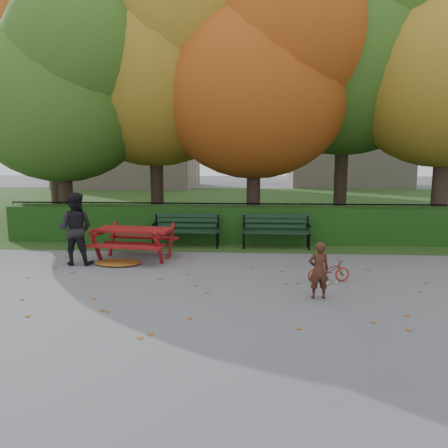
# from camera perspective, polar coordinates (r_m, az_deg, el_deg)

# --- Properties ---
(ground) EXTENTS (90.00, 90.00, 0.00)m
(ground) POSITION_cam_1_polar(r_m,az_deg,el_deg) (8.18, 0.34, -8.39)
(ground) COLOR slate
(ground) RESTS_ON ground
(grass_strip) EXTENTS (90.00, 90.00, 0.00)m
(grass_strip) POSITION_cam_1_polar(r_m,az_deg,el_deg) (21.94, 2.46, 2.58)
(grass_strip) COLOR #213B16
(grass_strip) RESTS_ON ground
(building_left) EXTENTS (10.00, 7.00, 15.00)m
(building_left) POSITION_cam_1_polar(r_m,az_deg,el_deg) (35.46, -12.39, 16.96)
(building_left) COLOR tan
(building_left) RESTS_ON ground
(building_right) EXTENTS (9.00, 6.00, 12.00)m
(building_right) POSITION_cam_1_polar(r_m,az_deg,el_deg) (36.76, 15.99, 14.18)
(building_right) COLOR tan
(building_right) RESTS_ON ground
(hedge) EXTENTS (13.00, 0.90, 1.00)m
(hedge) POSITION_cam_1_polar(r_m,az_deg,el_deg) (12.46, 1.54, -0.00)
(hedge) COLOR black
(hedge) RESTS_ON ground
(iron_fence) EXTENTS (14.00, 0.04, 1.02)m
(iron_fence) POSITION_cam_1_polar(r_m,az_deg,el_deg) (13.25, 1.67, 0.69)
(iron_fence) COLOR black
(iron_fence) RESTS_ON ground
(tree_a) EXTENTS (5.88, 5.60, 7.48)m
(tree_a) POSITION_cam_1_polar(r_m,az_deg,el_deg) (14.66, -19.86, 16.60)
(tree_a) COLOR #2E2119
(tree_a) RESTS_ON ground
(tree_b) EXTENTS (6.72, 6.40, 8.79)m
(tree_b) POSITION_cam_1_polar(r_m,az_deg,el_deg) (15.12, -7.94, 20.17)
(tree_b) COLOR #2E2119
(tree_b) RESTS_ON ground
(tree_c) EXTENTS (6.30, 6.00, 8.00)m
(tree_c) POSITION_cam_1_polar(r_m,az_deg,el_deg) (13.97, 5.47, 18.74)
(tree_c) COLOR #2E2119
(tree_c) RESTS_ON ground
(tree_d) EXTENTS (7.14, 6.80, 9.58)m
(tree_d) POSITION_cam_1_polar(r_m,az_deg,el_deg) (15.82, 17.32, 21.51)
(tree_d) COLOR #2E2119
(tree_d) RESTS_ON ground
(tree_f) EXTENTS (6.93, 6.60, 9.19)m
(tree_f) POSITION_cam_1_polar(r_m,az_deg,el_deg) (18.93, -21.13, 18.27)
(tree_f) COLOR #2E2119
(tree_f) RESTS_ON ground
(bench_left) EXTENTS (1.80, 0.57, 0.88)m
(bench_left) POSITION_cam_1_polar(r_m,az_deg,el_deg) (11.79, -4.93, -0.45)
(bench_left) COLOR black
(bench_left) RESTS_ON ground
(bench_right) EXTENTS (1.80, 0.57, 0.88)m
(bench_right) POSITION_cam_1_polar(r_m,az_deg,el_deg) (11.68, 6.80, -0.57)
(bench_right) COLOR black
(bench_right) RESTS_ON ground
(picnic_table) EXTENTS (1.91, 1.62, 0.85)m
(picnic_table) POSITION_cam_1_polar(r_m,az_deg,el_deg) (10.46, -11.65, -1.47)
(picnic_table) COLOR maroon
(picnic_table) RESTS_ON ground
(leaf_pile) EXTENTS (1.24, 1.03, 0.07)m
(leaf_pile) POSITION_cam_1_polar(r_m,az_deg,el_deg) (10.21, -13.60, -4.91)
(leaf_pile) COLOR brown
(leaf_pile) RESTS_ON ground
(leaf_scatter) EXTENTS (9.00, 5.70, 0.01)m
(leaf_scatter) POSITION_cam_1_polar(r_m,az_deg,el_deg) (8.47, 0.46, -7.74)
(leaf_scatter) COLOR brown
(leaf_scatter) RESTS_ON ground
(child) EXTENTS (0.38, 0.27, 0.99)m
(child) POSITION_cam_1_polar(r_m,az_deg,el_deg) (7.68, 12.27, -5.92)
(child) COLOR #402014
(child) RESTS_ON ground
(adult) EXTENTS (0.80, 0.63, 1.63)m
(adult) POSITION_cam_1_polar(r_m,az_deg,el_deg) (10.33, -18.86, -0.58)
(adult) COLOR black
(adult) RESTS_ON ground
(bicycle) EXTENTS (0.89, 0.47, 0.44)m
(bicycle) POSITION_cam_1_polar(r_m,az_deg,el_deg) (8.76, 13.50, -5.96)
(bicycle) COLOR #99250E
(bicycle) RESTS_ON ground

